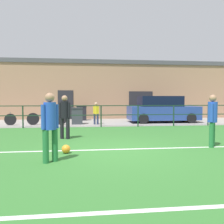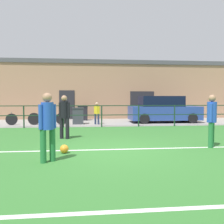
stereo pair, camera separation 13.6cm
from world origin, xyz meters
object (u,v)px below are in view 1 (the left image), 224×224
object	(u,v)px
player_goalkeeper	(65,114)
player_striker	(212,117)
bicycle_parked_0	(47,119)
player_winger	(50,123)
trash_bin_0	(82,113)
parked_car_red	(162,110)
spectator_child	(96,112)
soccer_ball_match	(66,149)
trash_bin_1	(77,116)

from	to	relation	value
player_goalkeeper	player_striker	xyz separation A→B (m)	(4.65, -2.08, -0.00)
bicycle_parked_0	player_striker	bearing A→B (deg)	-49.31
player_winger	bicycle_parked_0	bearing A→B (deg)	-119.36
player_striker	trash_bin_0	xyz separation A→B (m)	(-4.06, 9.71, -0.39)
trash_bin_0	player_goalkeeper	bearing A→B (deg)	-94.37
parked_car_red	trash_bin_0	size ratio (longest dim) A/B	4.31
player_goalkeeper	spectator_child	distance (m)	5.04
player_striker	trash_bin_0	world-z (taller)	player_striker
parked_car_red	player_goalkeeper	bearing A→B (deg)	-134.76
soccer_ball_match	trash_bin_0	distance (m)	10.11
trash_bin_0	bicycle_parked_0	bearing A→B (deg)	-125.18
spectator_child	soccer_ball_match	bearing A→B (deg)	102.99
player_goalkeeper	bicycle_parked_0	bearing A→B (deg)	-52.42
soccer_ball_match	bicycle_parked_0	distance (m)	7.52
soccer_ball_match	player_striker	bearing A→B (deg)	4.94
player_goalkeeper	trash_bin_0	bearing A→B (deg)	-72.21
bicycle_parked_0	parked_car_red	bearing A→B (deg)	6.48
player_goalkeeper	trash_bin_0	size ratio (longest dim) A/B	1.60
player_winger	trash_bin_1	xyz separation A→B (m)	(0.44, 8.47, -0.42)
player_goalkeeper	player_winger	xyz separation A→B (m)	(-0.10, -3.37, 0.01)
player_goalkeeper	parked_car_red	bearing A→B (deg)	-112.60
player_goalkeeper	trash_bin_1	bearing A→B (deg)	-71.67
soccer_ball_match	trash_bin_1	world-z (taller)	trash_bin_1
parked_car_red	trash_bin_1	xyz separation A→B (m)	(-5.29, -0.58, -0.29)
player_striker	trash_bin_0	bearing A→B (deg)	-120.12
bicycle_parked_0	spectator_child	bearing A→B (deg)	-1.16
spectator_child	parked_car_red	bearing A→B (deg)	-146.10
player_striker	soccer_ball_match	xyz separation A→B (m)	(-4.44, -0.38, -0.80)
parked_car_red	bicycle_parked_0	distance (m)	7.04
spectator_child	bicycle_parked_0	bearing A→B (deg)	21.34
player_goalkeeper	spectator_child	bearing A→B (deg)	-84.27
player_winger	spectator_child	size ratio (longest dim) A/B	1.28
trash_bin_0	trash_bin_1	size ratio (longest dim) A/B	1.05
soccer_ball_match	parked_car_red	world-z (taller)	parked_car_red
player_goalkeeper	spectator_child	world-z (taller)	player_goalkeeper
player_winger	parked_car_red	distance (m)	10.71
player_striker	player_winger	distance (m)	4.91
soccer_ball_match	parked_car_red	bearing A→B (deg)	56.32
trash_bin_0	player_winger	bearing A→B (deg)	-93.53
player_winger	bicycle_parked_0	distance (m)	8.37
player_striker	spectator_child	distance (m)	7.63
parked_car_red	trash_bin_0	xyz separation A→B (m)	(-5.05, 1.95, -0.27)
trash_bin_0	trash_bin_1	distance (m)	2.54
soccer_ball_match	player_goalkeeper	bearing A→B (deg)	94.71
bicycle_parked_0	trash_bin_1	bearing A→B (deg)	7.25
player_striker	player_winger	world-z (taller)	player_winger
trash_bin_1	player_winger	bearing A→B (deg)	-92.95
spectator_child	parked_car_red	world-z (taller)	parked_car_red
spectator_child	parked_car_red	xyz separation A→B (m)	(4.21, 0.85, 0.05)
player_winger	trash_bin_1	distance (m)	8.49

